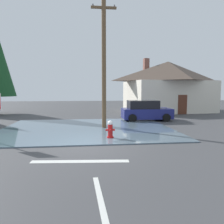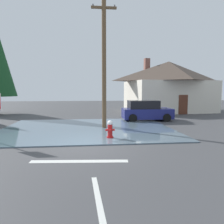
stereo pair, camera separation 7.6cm
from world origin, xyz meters
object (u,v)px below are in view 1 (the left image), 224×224
object	(u,v)px
parked_car	(145,111)
utility_pole	(104,62)
fire_hydrant	(110,130)
house	(168,86)

from	to	relation	value
parked_car	utility_pole	bearing A→B (deg)	-138.11
utility_pole	parked_car	xyz separation A→B (m)	(3.69, 3.31, -3.49)
utility_pole	parked_car	size ratio (longest dim) A/B	2.04
fire_hydrant	utility_pole	size ratio (longest dim) A/B	0.12
fire_hydrant	parked_car	world-z (taller)	parked_car
fire_hydrant	house	size ratio (longest dim) A/B	0.09
house	parked_car	bearing A→B (deg)	-122.35
fire_hydrant	utility_pole	bearing A→B (deg)	91.36
utility_pole	fire_hydrant	bearing A→B (deg)	-88.64
utility_pole	parked_car	distance (m)	6.06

